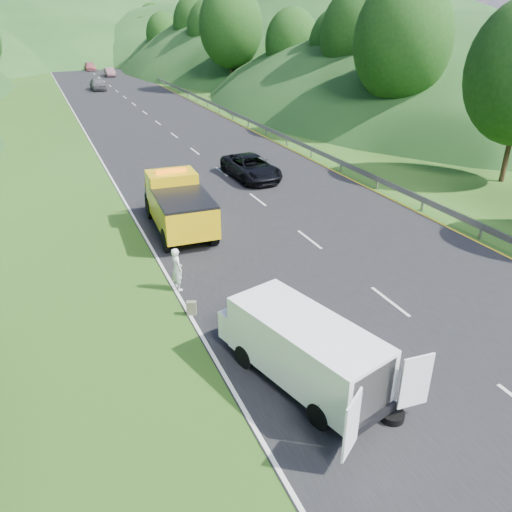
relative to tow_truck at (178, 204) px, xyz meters
name	(u,v)px	position (x,y,z in m)	size (l,w,h in m)	color
ground	(291,293)	(2.17, -7.51, -1.32)	(320.00, 320.00, 0.00)	#38661E
road_surface	(145,113)	(5.17, 32.49, -1.31)	(14.00, 200.00, 0.02)	black
guardrail	(180,94)	(12.47, 44.99, -1.32)	(0.06, 140.00, 1.52)	gray
tree_line_right	(247,83)	(25.17, 52.49, -1.32)	(14.00, 140.00, 14.00)	#234D16
hills_backdrop	(83,54)	(8.67, 127.19, -1.32)	(201.00, 288.60, 44.00)	#2D5B23
tow_truck	(178,204)	(0.00, 0.00, 0.00)	(2.64, 6.37, 2.69)	black
white_van	(301,347)	(0.17, -12.03, -0.16)	(3.88, 6.18, 2.04)	black
woman	(179,289)	(-1.60, -5.59, -1.32)	(0.61, 0.45, 1.68)	silver
child	(245,316)	(-0.01, -8.31, -1.32)	(0.43, 0.34, 0.89)	tan
worker	(330,417)	(0.22, -13.61, -1.32)	(1.18, 0.68, 1.83)	black
suitcase	(192,308)	(-1.65, -7.52, -1.05)	(0.33, 0.18, 0.53)	#606249
spare_tire	(391,419)	(1.62, -14.28, -1.32)	(0.65, 0.65, 0.20)	black
passing_suv	(251,179)	(6.39, 6.36, -1.32)	(2.39, 5.19, 1.44)	black
dist_car_a	(99,90)	(3.03, 52.64, -1.32)	(1.87, 4.66, 1.59)	#4B4B50
dist_car_b	(110,76)	(7.13, 69.41, -1.32)	(1.44, 4.13, 1.36)	brown
dist_car_c	(91,70)	(5.31, 81.17, -1.32)	(1.85, 4.55, 1.32)	#AA555D
dist_car_d	(95,63)	(8.10, 97.86, -1.32)	(1.87, 4.66, 1.59)	#346D50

